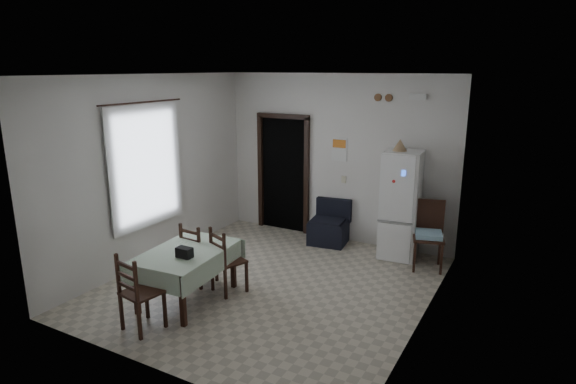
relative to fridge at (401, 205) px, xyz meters
The scene contains 25 objects.
ground 2.47m from the fridge, 123.21° to the right, with size 4.50×4.50×0.00m, color #B3A892.
ceiling 3.07m from the fridge, 123.21° to the right, with size 4.20×4.50×0.02m, color white, non-canonical shape.
wall_back 1.43m from the fridge, 165.79° to the left, with size 4.20×0.02×2.90m, color silver, non-canonical shape.
wall_front 4.41m from the fridge, 106.82° to the right, with size 4.20×0.02×2.90m, color silver, non-canonical shape.
wall_left 3.92m from the fridge, 150.15° to the right, with size 0.02×4.50×2.90m, color silver, non-canonical shape.
wall_right 2.18m from the fridge, 66.57° to the right, with size 0.02×4.50×2.90m, color silver, non-canonical shape.
doorway 2.38m from the fridge, 167.26° to the left, with size 1.06×0.52×2.22m.
window_recess 4.08m from the fridge, 148.04° to the right, with size 0.10×1.20×1.60m, color silver.
curtain 3.99m from the fridge, 147.19° to the right, with size 0.02×1.45×1.85m, color silver.
curtain_rod 4.25m from the fridge, 147.11° to the right, with size 0.02×0.02×1.60m, color black.
calendar 1.46m from the fridge, 165.76° to the left, with size 0.28×0.02×0.40m, color white.
calendar_image 1.51m from the fridge, 166.03° to the left, with size 0.24×0.01×0.14m, color orange.
light_switch 1.18m from the fridge, 164.54° to the left, with size 0.08×0.02×0.12m, color beige.
vent_left 1.77m from the fridge, 151.58° to the left, with size 0.12×0.12×0.03m, color brown.
vent_right 1.72m from the fridge, 141.51° to the left, with size 0.12×0.12×0.03m, color brown.
emergency_light 1.71m from the fridge, 72.85° to the left, with size 0.25×0.07×0.09m, color white.
fridge is the anchor object (origin of this frame).
tan_cone 0.96m from the fridge, 162.05° to the right, with size 0.22×0.22×0.18m, color tan.
navy_seat 1.34m from the fridge, behind, with size 0.62×0.60×0.76m, color black, non-canonical shape.
corner_chair 0.68m from the fridge, 27.21° to the right, with size 0.45×0.45×1.04m, color black, non-canonical shape.
dining_table 3.51m from the fridge, 125.08° to the right, with size 0.89×1.34×0.70m, color #B1C8AB, non-canonical shape.
black_bag 3.55m from the fridge, 121.41° to the right, with size 0.20×0.12×0.13m, color black.
dining_chair_far_left 3.24m from the fridge, 133.18° to the right, with size 0.39×0.39×0.91m, color black, non-canonical shape.
dining_chair_far_right 2.92m from the fridge, 125.18° to the right, with size 0.39×0.39×0.92m, color black, non-canonical shape.
dining_chair_near_head 4.17m from the fridge, 118.37° to the right, with size 0.41×0.41×0.95m, color black, non-canonical shape.
Camera 1 is at (3.24, -5.37, 2.99)m, focal length 30.00 mm.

